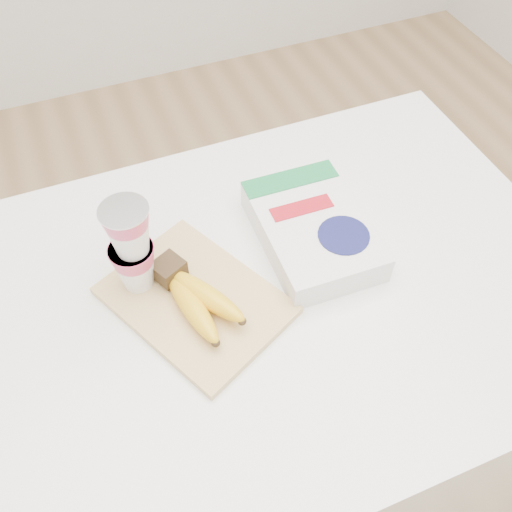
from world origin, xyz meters
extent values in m
plane|color=tan|center=(0.00, 0.00, 0.00)|extent=(4.00, 4.00, 0.00)
cube|color=white|center=(0.00, 0.00, 0.44)|extent=(1.16, 0.78, 0.87)
cube|color=#DCB978|center=(-0.09, 0.02, 0.88)|extent=(0.32, 0.35, 0.01)
cube|color=#382816|center=(-0.12, 0.07, 0.91)|extent=(0.06, 0.06, 0.03)
ellipsoid|color=yellow|center=(-0.10, -0.01, 0.90)|extent=(0.06, 0.17, 0.05)
sphere|color=#382816|center=(-0.09, -0.09, 0.90)|extent=(0.01, 0.01, 0.01)
ellipsoid|color=yellow|center=(-0.08, 0.00, 0.91)|extent=(0.11, 0.16, 0.05)
sphere|color=#382816|center=(-0.04, -0.07, 0.91)|extent=(0.01, 0.01, 0.01)
cylinder|color=silver|center=(-0.17, 0.08, 1.06)|extent=(0.08, 0.08, 0.00)
cube|color=white|center=(0.15, 0.07, 0.90)|extent=(0.19, 0.27, 0.06)
cube|color=#1A773E|center=(0.15, 0.17, 0.93)|extent=(0.18, 0.05, 0.00)
cylinder|color=#131547|center=(0.18, 0.01, 0.93)|extent=(0.09, 0.09, 0.00)
cube|color=#B31420|center=(0.14, 0.10, 0.93)|extent=(0.11, 0.04, 0.00)
camera|label=1|loc=(-0.20, -0.52, 1.66)|focal=40.00mm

